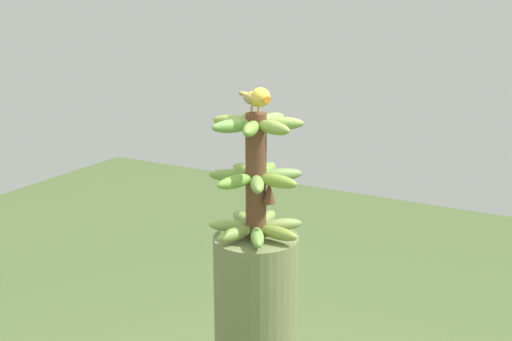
# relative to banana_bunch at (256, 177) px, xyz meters

# --- Properties ---
(banana_bunch) EXTENTS (0.26, 0.26, 0.34)m
(banana_bunch) POSITION_rel_banana_bunch_xyz_m (0.00, 0.00, 0.00)
(banana_bunch) COLOR brown
(banana_bunch) RESTS_ON banana_tree
(perched_bird) EXTENTS (0.15, 0.13, 0.07)m
(perched_bird) POSITION_rel_banana_bunch_xyz_m (-0.01, 0.01, 0.21)
(perched_bird) COLOR #C68933
(perched_bird) RESTS_ON banana_bunch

